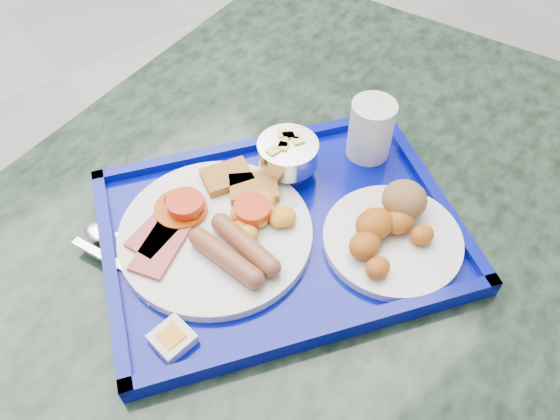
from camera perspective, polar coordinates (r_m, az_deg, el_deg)
name	(u,v)px	position (r m, az deg, el deg)	size (l,w,h in m)	color
floor	(137,162)	(2.08, -14.69, 4.83)	(6.00, 6.00, 0.00)	#9A9A9C
table	(276,322)	(0.93, -0.40, -11.61)	(1.52, 1.24, 0.82)	slate
tray	(280,231)	(0.76, 0.00, -2.23)	(0.57, 0.50, 0.03)	#03098C
main_plate	(221,227)	(0.74, -6.19, -1.81)	(0.26, 0.26, 0.04)	silver
bread_plate	(392,229)	(0.74, 11.64, -2.00)	(0.19, 0.19, 0.06)	silver
fruit_bowl	(288,153)	(0.79, 0.81, 5.93)	(0.09, 0.09, 0.06)	silver
juice_cup	(371,128)	(0.83, 9.50, 8.47)	(0.07, 0.07, 0.09)	silver
spoon	(106,241)	(0.77, -17.71, -3.07)	(0.05, 0.17, 0.01)	silver
knife	(122,266)	(0.74, -16.16, -5.67)	(0.01, 0.17, 0.00)	silver
jam_packet	(172,339)	(0.67, -11.18, -13.05)	(0.05, 0.05, 0.02)	silver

